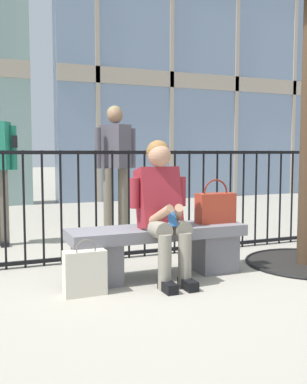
{
  "coord_description": "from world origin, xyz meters",
  "views": [
    {
      "loc": [
        -1.55,
        -3.61,
        1.11
      ],
      "look_at": [
        0.0,
        0.1,
        0.75
      ],
      "focal_mm": 41.95,
      "sensor_mm": 36.0,
      "label": 1
    }
  ],
  "objects_px": {
    "seated_person_with_phone": "(162,206)",
    "handbag_on_bench": "(215,207)",
    "bystander_at_railing": "(115,160)",
    "stone_bench": "(158,246)",
    "shopping_bag": "(85,272)"
  },
  "relations": [
    {
      "from": "handbag_on_bench",
      "to": "bystander_at_railing",
      "type": "bearing_deg",
      "value": 99.47
    },
    {
      "from": "seated_person_with_phone",
      "to": "handbag_on_bench",
      "type": "relative_size",
      "value": 2.96
    },
    {
      "from": "seated_person_with_phone",
      "to": "handbag_on_bench",
      "type": "height_order",
      "value": "seated_person_with_phone"
    },
    {
      "from": "handbag_on_bench",
      "to": "bystander_at_railing",
      "type": "relative_size",
      "value": 0.24
    },
    {
      "from": "stone_bench",
      "to": "shopping_bag",
      "type": "bearing_deg",
      "value": -160.22
    },
    {
      "from": "handbag_on_bench",
      "to": "shopping_bag",
      "type": "xyz_separation_m",
      "value": [
        -1.31,
        -0.25,
        -0.42
      ]
    },
    {
      "from": "stone_bench",
      "to": "handbag_on_bench",
      "type": "distance_m",
      "value": 0.67
    },
    {
      "from": "stone_bench",
      "to": "handbag_on_bench",
      "type": "relative_size",
      "value": 3.91
    },
    {
      "from": "shopping_bag",
      "to": "bystander_at_railing",
      "type": "xyz_separation_m",
      "value": [
        0.98,
        2.25,
        0.82
      ]
    },
    {
      "from": "handbag_on_bench",
      "to": "bystander_at_railing",
      "type": "distance_m",
      "value": 2.06
    },
    {
      "from": "handbag_on_bench",
      "to": "shopping_bag",
      "type": "bearing_deg",
      "value": -169.09
    },
    {
      "from": "seated_person_with_phone",
      "to": "bystander_at_railing",
      "type": "xyz_separation_m",
      "value": [
        0.26,
        2.11,
        0.35
      ]
    },
    {
      "from": "seated_person_with_phone",
      "to": "shopping_bag",
      "type": "relative_size",
      "value": 2.7
    },
    {
      "from": "handbag_on_bench",
      "to": "shopping_bag",
      "type": "distance_m",
      "value": 1.4
    },
    {
      "from": "stone_bench",
      "to": "bystander_at_railing",
      "type": "xyz_separation_m",
      "value": [
        0.25,
        1.98,
        0.73
      ]
    }
  ]
}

